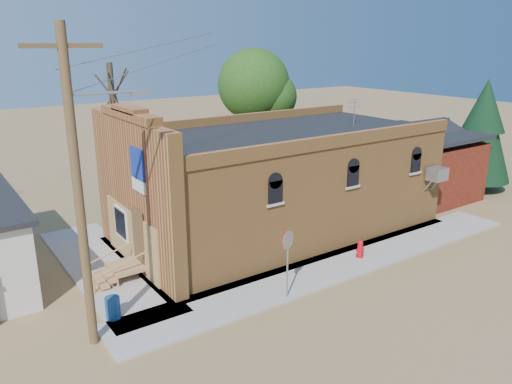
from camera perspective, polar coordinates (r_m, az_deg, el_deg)
ground at (r=18.72m, az=8.27°, el=-10.35°), size 120.00×120.00×0.00m
sidewalk_south at (r=20.23m, az=9.68°, el=-8.13°), size 19.00×2.20×0.08m
sidewalk_west at (r=20.59m, az=-16.97°, el=-8.20°), size 2.60×10.00×0.08m
brick_bar at (r=22.78m, az=2.17°, el=1.15°), size 16.40×7.97×6.30m
red_shed at (r=29.63m, az=17.63°, el=3.92°), size 5.40×6.40×4.30m
utility_pole at (r=14.15m, az=-19.51°, el=0.57°), size 3.12×0.26×9.00m
tree_bare_near at (r=26.56m, az=-16.09°, el=10.73°), size 2.80×2.80×7.65m
tree_leafy at (r=31.08m, az=-0.24°, el=12.13°), size 4.40×4.40×8.15m
evergreen_tree at (r=31.81m, az=24.48°, el=6.70°), size 3.60×3.60×6.50m
fire_hydrant at (r=20.77m, az=11.81°, el=-6.37°), size 0.43×0.42×0.73m
stop_sign at (r=16.73m, az=3.64°, el=-6.22°), size 0.63×0.30×2.44m
trash_barrel at (r=16.78m, az=-16.05°, el=-12.59°), size 0.60×0.60×0.72m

